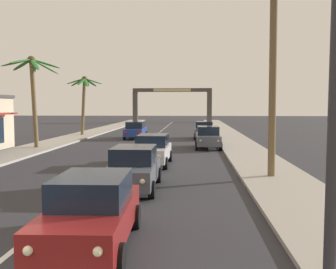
{
  "coord_description": "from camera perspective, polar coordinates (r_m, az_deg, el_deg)",
  "views": [
    {
      "loc": [
        4.09,
        -6.43,
        3.32
      ],
      "look_at": [
        3.13,
        8.0,
        2.2
      ],
      "focal_mm": 41.09,
      "sensor_mm": 36.0,
      "label": 1
    }
  ],
  "objects": [
    {
      "name": "sidewalk_right",
      "position": [
        26.88,
        11.71,
        -2.61
      ],
      "size": [
        3.2,
        110.0,
        0.14
      ],
      "primitive_type": "cube",
      "color": "#9E998E",
      "rests_on": "ground"
    },
    {
      "name": "sidewalk_left",
      "position": [
        29.16,
        -20.31,
        -2.25
      ],
      "size": [
        3.2,
        110.0,
        0.14
      ],
      "primitive_type": "cube",
      "color": "#9E998E",
      "rests_on": "ground"
    },
    {
      "name": "lane_markings",
      "position": [
        26.12,
        -4.27,
        -2.88
      ],
      "size": [
        4.28,
        86.36,
        0.01
      ],
      "color": "silver",
      "rests_on": "ground"
    },
    {
      "name": "sedan_lead_at_stop_bar",
      "position": [
        9.27,
        -11.26,
        -11.09
      ],
      "size": [
        2.06,
        4.5,
        1.68
      ],
      "color": "maroon",
      "rests_on": "ground"
    },
    {
      "name": "sedan_third_in_queue",
      "position": [
        15.19,
        -5.12,
        -4.94
      ],
      "size": [
        1.97,
        4.46,
        1.68
      ],
      "color": "#4C515B",
      "rests_on": "ground"
    },
    {
      "name": "sedan_fifth_in_queue",
      "position": [
        21.25,
        -2.32,
        -2.24
      ],
      "size": [
        2.02,
        4.48,
        1.68
      ],
      "color": "silver",
      "rests_on": "ground"
    },
    {
      "name": "sedan_oncoming_far",
      "position": [
        37.85,
        -4.86,
        0.67
      ],
      "size": [
        1.99,
        4.47,
        1.68
      ],
      "color": "navy",
      "rests_on": "ground"
    },
    {
      "name": "sedan_parked_nearest_kerb",
      "position": [
        29.58,
        5.95,
        -0.38
      ],
      "size": [
        1.96,
        4.46,
        1.68
      ],
      "color": "#4C515B",
      "rests_on": "ground"
    },
    {
      "name": "sedan_parked_mid_kerb",
      "position": [
        37.88,
        5.4,
        0.67
      ],
      "size": [
        2.07,
        4.5,
        1.68
      ],
      "color": "#4C515B",
      "rests_on": "ground"
    },
    {
      "name": "palm_left_third",
      "position": [
        30.51,
        -19.47,
        7.66
      ],
      "size": [
        4.15,
        4.21,
        6.94
      ],
      "color": "brown",
      "rests_on": "ground"
    },
    {
      "name": "palm_left_farthest",
      "position": [
        41.91,
        -12.36,
        6.14
      ],
      "size": [
        3.74,
        3.72,
        6.36
      ],
      "color": "brown",
      "rests_on": "ground"
    },
    {
      "name": "palm_right_second",
      "position": [
        18.01,
        15.4,
        15.12
      ],
      "size": [
        3.78,
        3.5,
        9.56
      ],
      "color": "brown",
      "rests_on": "ground"
    },
    {
      "name": "town_gateway_arch",
      "position": [
        73.57,
        0.61,
        5.14
      ],
      "size": [
        15.09,
        0.9,
        6.48
      ],
      "color": "#423D38",
      "rests_on": "ground"
    }
  ]
}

